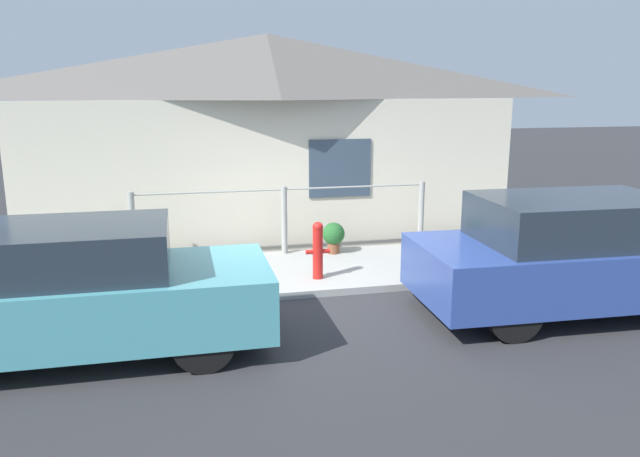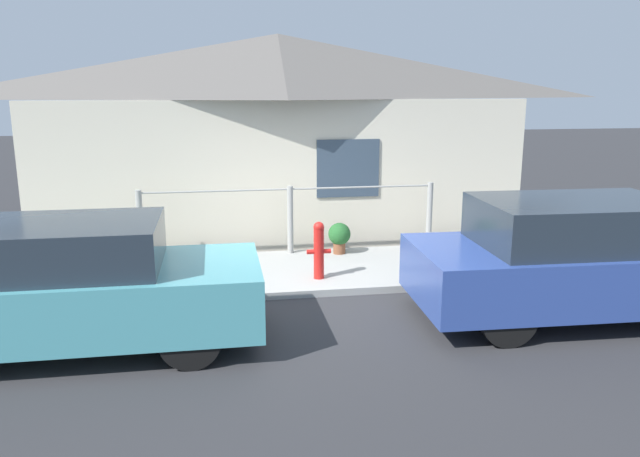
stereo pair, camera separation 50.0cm
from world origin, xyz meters
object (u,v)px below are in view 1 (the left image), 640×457
car_left (75,291)px  potted_plant_by_fence (144,251)px  potted_plant_near_hydrant (334,236)px  fire_hydrant (318,249)px  car_right (580,255)px

car_left → potted_plant_by_fence: (0.56, 2.88, -0.34)m
car_left → potted_plant_near_hydrant: bearing=40.5°
fire_hydrant → potted_plant_near_hydrant: bearing=66.6°
car_right → potted_plant_by_fence: size_ratio=8.78×
car_left → car_right: size_ratio=0.93×
car_left → fire_hydrant: size_ratio=4.80×
potted_plant_near_hydrant → car_right: bearing=-51.2°
car_left → potted_plant_near_hydrant: size_ratio=7.77×
potted_plant_by_fence → car_right: bearing=-27.7°
car_right → potted_plant_by_fence: 6.20m
potted_plant_near_hydrant → potted_plant_by_fence: size_ratio=1.05×
potted_plant_near_hydrant → potted_plant_by_fence: potted_plant_near_hydrant is taller
car_left → potted_plant_by_fence: size_ratio=8.18×
car_right → potted_plant_by_fence: bearing=154.2°
car_right → fire_hydrant: size_ratio=5.15×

